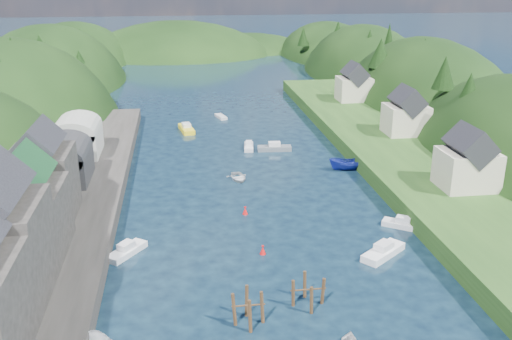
{
  "coord_description": "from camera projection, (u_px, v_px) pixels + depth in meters",
  "views": [
    {
      "loc": [
        -9.88,
        -43.7,
        29.64
      ],
      "look_at": [
        0.0,
        28.0,
        4.0
      ],
      "focal_mm": 40.0,
      "sensor_mm": 36.0,
      "label": 1
    }
  ],
  "objects": [
    {
      "name": "quayside_buildings",
      "position": [
        8.0,
        229.0,
        52.24
      ],
      "size": [
        8.0,
        35.84,
        12.9
      ],
      "color": "#2D2B28",
      "rests_on": "quay_left"
    },
    {
      "name": "hillside_right",
      "position": [
        423.0,
        140.0,
        130.28
      ],
      "size": [
        36.0,
        245.56,
        48.0
      ],
      "color": "black",
      "rests_on": "ground"
    },
    {
      "name": "piling_cluster_near",
      "position": [
        248.0,
        311.0,
        49.99
      ],
      "size": [
        2.97,
        2.8,
        3.68
      ],
      "color": "#382314",
      "rests_on": "ground"
    },
    {
      "name": "terrace_left_grass",
      "position": [
        2.0,
        227.0,
        66.25
      ],
      "size": [
        12.0,
        110.0,
        2.5
      ],
      "primitive_type": "cube",
      "color": "#234719",
      "rests_on": "ground"
    },
    {
      "name": "terrace_right",
      "position": [
        399.0,
        155.0,
        92.15
      ],
      "size": [
        16.0,
        120.0,
        2.4
      ],
      "primitive_type": "cube",
      "color": "#234719",
      "rests_on": "ground"
    },
    {
      "name": "hillside_left",
      "position": [
        12.0,
        160.0,
        118.91
      ],
      "size": [
        44.0,
        245.56,
        52.0
      ],
      "color": "black",
      "rests_on": "ground"
    },
    {
      "name": "hill_trees",
      "position": [
        238.0,
        71.0,
        108.57
      ],
      "size": [
        90.46,
        153.02,
        12.29
      ],
      "color": "black",
      "rests_on": "ground"
    },
    {
      "name": "piling_cluster_far",
      "position": [
        308.0,
        295.0,
        52.8
      ],
      "size": [
        3.36,
        3.12,
        3.36
      ],
      "color": "#382314",
      "rests_on": "ground"
    },
    {
      "name": "moored_boats",
      "position": [
        260.0,
        209.0,
        72.53
      ],
      "size": [
        37.85,
        83.5,
        2.32
      ],
      "color": "silver",
      "rests_on": "ground"
    },
    {
      "name": "ground",
      "position": [
        239.0,
        150.0,
        98.67
      ],
      "size": [
        600.0,
        600.0,
        0.0
      ],
      "primitive_type": "plane",
      "color": "black",
      "rests_on": "ground"
    },
    {
      "name": "far_hills",
      "position": [
        207.0,
        80.0,
        218.23
      ],
      "size": [
        103.0,
        68.0,
        44.0
      ],
      "color": "black",
      "rests_on": "ground"
    },
    {
      "name": "quay_left",
      "position": [
        64.0,
        226.0,
        67.23
      ],
      "size": [
        12.0,
        110.0,
        2.0
      ],
      "primitive_type": "cube",
      "color": "#2D2B28",
      "rests_on": "ground"
    },
    {
      "name": "channel_buoy_far",
      "position": [
        245.0,
        211.0,
        72.67
      ],
      "size": [
        0.7,
        0.7,
        1.1
      ],
      "color": "red",
      "rests_on": "ground"
    },
    {
      "name": "channel_buoy_near",
      "position": [
        263.0,
        250.0,
        62.51
      ],
      "size": [
        0.7,
        0.7,
        1.1
      ],
      "color": "red",
      "rests_on": "ground"
    },
    {
      "name": "boat_sheds",
      "position": [
        70.0,
        145.0,
        83.29
      ],
      "size": [
        7.0,
        21.0,
        7.5
      ],
      "color": "#2D2D30",
      "rests_on": "quay_left"
    },
    {
      "name": "right_bank_cottages",
      "position": [
        400.0,
        114.0,
        98.76
      ],
      "size": [
        9.0,
        59.24,
        8.41
      ],
      "color": "beige",
      "rests_on": "terrace_right"
    }
  ]
}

